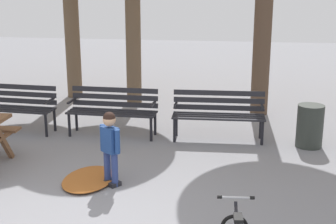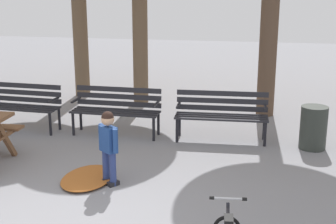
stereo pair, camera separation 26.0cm
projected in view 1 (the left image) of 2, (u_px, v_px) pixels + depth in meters
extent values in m
cube|color=brown|center=(3.00, 141.00, 7.29)|extent=(0.08, 0.57, 0.76)
cube|color=#232328|center=(16.00, 106.00, 8.99)|extent=(1.60, 0.16, 0.03)
cube|color=#232328|center=(13.00, 108.00, 8.88)|extent=(1.60, 0.16, 0.03)
cube|color=#232328|center=(10.00, 110.00, 8.77)|extent=(1.60, 0.16, 0.03)
cube|color=#232328|center=(6.00, 111.00, 8.65)|extent=(1.60, 0.16, 0.03)
cube|color=#232328|center=(17.00, 101.00, 9.00)|extent=(1.60, 0.13, 0.09)
cube|color=#232328|center=(16.00, 94.00, 8.97)|extent=(1.60, 0.13, 0.09)
cube|color=#232328|center=(16.00, 87.00, 8.93)|extent=(1.60, 0.13, 0.09)
cylinder|color=black|center=(46.00, 125.00, 8.58)|extent=(0.05, 0.05, 0.44)
cylinder|color=black|center=(55.00, 120.00, 8.92)|extent=(0.05, 0.05, 0.44)
cube|color=black|center=(49.00, 101.00, 8.65)|extent=(0.06, 0.40, 0.03)
cube|color=#232328|center=(115.00, 110.00, 8.74)|extent=(1.60, 0.10, 0.03)
cube|color=#232328|center=(113.00, 112.00, 8.62)|extent=(1.60, 0.10, 0.03)
cube|color=#232328|center=(111.00, 113.00, 8.51)|extent=(1.60, 0.10, 0.03)
cube|color=#232328|center=(109.00, 115.00, 8.40)|extent=(1.60, 0.10, 0.03)
cube|color=#232328|center=(115.00, 104.00, 8.75)|extent=(1.60, 0.07, 0.09)
cube|color=#232328|center=(115.00, 97.00, 8.72)|extent=(1.60, 0.07, 0.09)
cube|color=#232328|center=(115.00, 90.00, 8.68)|extent=(1.60, 0.07, 0.09)
cylinder|color=black|center=(151.00, 129.00, 8.35)|extent=(0.05, 0.05, 0.44)
cylinder|color=black|center=(155.00, 123.00, 8.69)|extent=(0.05, 0.05, 0.44)
cube|color=black|center=(153.00, 104.00, 8.41)|extent=(0.05, 0.40, 0.03)
cylinder|color=black|center=(69.00, 125.00, 8.60)|extent=(0.05, 0.05, 0.44)
cylinder|color=black|center=(76.00, 119.00, 8.94)|extent=(0.05, 0.05, 0.44)
cube|color=black|center=(72.00, 101.00, 8.66)|extent=(0.05, 0.40, 0.03)
cube|color=#232328|center=(218.00, 114.00, 8.49)|extent=(1.60, 0.15, 0.03)
cube|color=#232328|center=(218.00, 116.00, 8.38)|extent=(1.60, 0.15, 0.03)
cube|color=#232328|center=(218.00, 117.00, 8.26)|extent=(1.60, 0.15, 0.03)
cube|color=#232328|center=(218.00, 119.00, 8.15)|extent=(1.60, 0.15, 0.03)
cube|color=#232328|center=(219.00, 108.00, 8.50)|extent=(1.60, 0.12, 0.09)
cube|color=#232328|center=(219.00, 100.00, 8.47)|extent=(1.60, 0.12, 0.09)
cube|color=#232328|center=(219.00, 93.00, 8.43)|extent=(1.60, 0.12, 0.09)
cylinder|color=black|center=(262.00, 133.00, 8.15)|extent=(0.05, 0.05, 0.44)
cylinder|color=black|center=(261.00, 127.00, 8.49)|extent=(0.05, 0.05, 0.44)
cube|color=black|center=(263.00, 107.00, 8.21)|extent=(0.06, 0.40, 0.03)
cylinder|color=black|center=(175.00, 130.00, 8.30)|extent=(0.05, 0.05, 0.44)
cylinder|color=black|center=(176.00, 124.00, 8.64)|extent=(0.05, 0.05, 0.44)
cube|color=black|center=(176.00, 105.00, 8.37)|extent=(0.06, 0.40, 0.03)
cylinder|color=navy|center=(115.00, 170.00, 6.49)|extent=(0.09, 0.09, 0.48)
cube|color=black|center=(115.00, 184.00, 6.54)|extent=(0.17, 0.18, 0.06)
cylinder|color=navy|center=(107.00, 167.00, 6.60)|extent=(0.09, 0.09, 0.48)
cube|color=black|center=(108.00, 181.00, 6.66)|extent=(0.17, 0.18, 0.06)
cube|color=navy|center=(110.00, 140.00, 6.44)|extent=(0.29, 0.27, 0.35)
sphere|color=tan|center=(109.00, 120.00, 6.36)|extent=(0.18, 0.18, 0.18)
sphere|color=black|center=(109.00, 118.00, 6.36)|extent=(0.17, 0.17, 0.17)
cylinder|color=navy|center=(117.00, 142.00, 6.32)|extent=(0.07, 0.07, 0.33)
cylinder|color=navy|center=(103.00, 136.00, 6.55)|extent=(0.07, 0.07, 0.33)
cylinder|color=black|center=(236.00, 221.00, 4.94)|extent=(0.07, 0.31, 0.32)
cylinder|color=silver|center=(235.00, 215.00, 5.09)|extent=(0.04, 0.07, 0.32)
cylinder|color=black|center=(237.00, 213.00, 4.89)|extent=(0.06, 0.32, 0.05)
cube|color=black|center=(238.00, 218.00, 4.73)|extent=(0.11, 0.18, 0.04)
cylinder|color=silver|center=(236.00, 197.00, 5.02)|extent=(0.34, 0.06, 0.02)
cylinder|color=black|center=(220.00, 197.00, 5.03)|extent=(0.05, 0.04, 0.04)
cylinder|color=black|center=(252.00, 198.00, 5.01)|extent=(0.05, 0.04, 0.04)
ellipsoid|color=#9E5623|center=(89.00, 179.00, 6.71)|extent=(0.74, 1.02, 0.07)
cylinder|color=#2D332D|center=(310.00, 126.00, 8.04)|extent=(0.44, 0.44, 0.72)
cylinder|color=brown|center=(72.00, 22.00, 11.21)|extent=(0.35, 0.35, 3.57)
cylinder|color=brown|center=(133.00, 37.00, 10.72)|extent=(0.34, 0.34, 3.00)
cylinder|color=brown|center=(263.00, 15.00, 9.61)|extent=(0.36, 0.36, 4.09)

